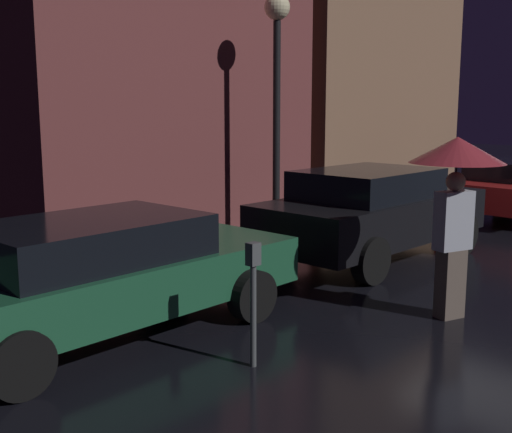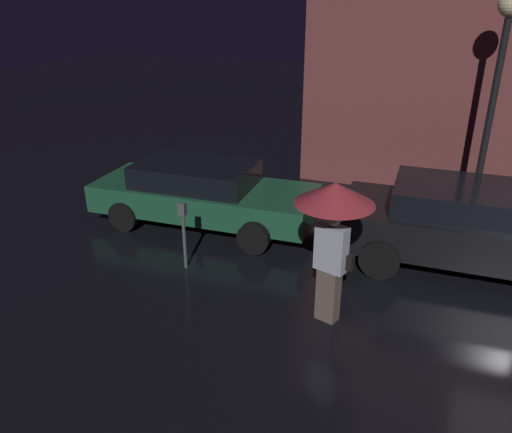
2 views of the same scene
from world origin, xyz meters
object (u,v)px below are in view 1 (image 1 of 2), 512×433
Objects in this scene: parked_car_green at (102,273)px; parking_meter at (253,290)px; pedestrian_with_umbrella at (456,176)px; street_lamp_near at (277,60)px; parked_car_black at (372,211)px.

parked_car_green reaches higher than parking_meter.
parking_meter is at bearing -75.57° from parked_car_green.
pedestrian_with_umbrella is (3.24, -2.43, 1.01)m from parked_car_green.
parked_car_green is at bearing 160.61° from pedestrian_with_umbrella.
pedestrian_with_umbrella is at bearing -113.39° from street_lamp_near.
parking_meter is (0.54, -1.81, 0.07)m from parked_car_green.
street_lamp_near reaches higher than parking_meter.
pedestrian_with_umbrella is 5.48m from street_lamp_near.
parked_car_green is 6.39m from street_lamp_near.
street_lamp_near reaches higher than parked_car_black.
parked_car_black is at bearing 70.17° from pedestrian_with_umbrella.
parking_meter is at bearing -175.38° from pedestrian_with_umbrella.
street_lamp_near is at bearing 41.22° from parking_meter.
street_lamp_near is at bearing 84.12° from pedestrian_with_umbrella.
parked_car_green is 1.05× the size of parked_car_black.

